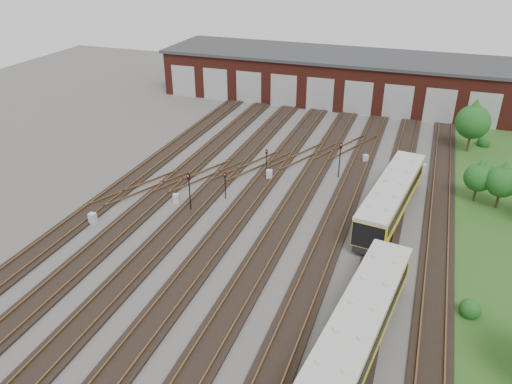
% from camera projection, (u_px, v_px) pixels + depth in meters
% --- Properties ---
extents(ground, '(120.00, 120.00, 0.00)m').
position_uv_depth(ground, '(241.00, 247.00, 37.69)').
color(ground, '#4E4B48').
rests_on(ground, ground).
extents(track_network, '(30.40, 70.00, 0.33)m').
position_uv_depth(track_network, '(242.00, 242.00, 38.18)').
color(track_network, black).
rests_on(track_network, ground).
extents(maintenance_shed, '(51.00, 12.50, 6.35)m').
position_uv_depth(maintenance_shed, '(344.00, 77.00, 69.61)').
color(maintenance_shed, '#521D14').
rests_on(maintenance_shed, ground).
extents(grass_verge, '(8.00, 55.00, 0.05)m').
position_uv_depth(grass_verge, '(504.00, 226.00, 40.36)').
color(grass_verge, '#204D19').
rests_on(grass_verge, ground).
extents(metro_train, '(4.33, 46.04, 2.86)m').
position_uv_depth(metro_train, '(360.00, 326.00, 27.58)').
color(metro_train, black).
rests_on(metro_train, ground).
extents(signal_mast_0, '(0.26, 0.25, 3.52)m').
position_uv_depth(signal_mast_0, '(189.00, 188.00, 41.59)').
color(signal_mast_0, black).
rests_on(signal_mast_0, ground).
extents(signal_mast_1, '(0.26, 0.25, 2.60)m').
position_uv_depth(signal_mast_1, '(225.00, 182.00, 43.78)').
color(signal_mast_1, black).
rests_on(signal_mast_1, ground).
extents(signal_mast_2, '(0.24, 0.23, 2.46)m').
position_uv_depth(signal_mast_2, '(266.00, 158.00, 48.69)').
color(signal_mast_2, black).
rests_on(signal_mast_2, ground).
extents(signal_mast_3, '(0.29, 0.27, 3.56)m').
position_uv_depth(signal_mast_3, '(340.00, 156.00, 47.50)').
color(signal_mast_3, black).
rests_on(signal_mast_3, ground).
extents(relay_cabinet_0, '(0.58, 0.49, 0.95)m').
position_uv_depth(relay_cabinet_0, '(93.00, 219.00, 40.56)').
color(relay_cabinet_0, '#B1B3B6').
rests_on(relay_cabinet_0, ground).
extents(relay_cabinet_1, '(0.70, 0.64, 0.97)m').
position_uv_depth(relay_cabinet_1, '(269.00, 175.00, 47.90)').
color(relay_cabinet_1, '#B1B3B6').
rests_on(relay_cabinet_1, ground).
extents(relay_cabinet_2, '(0.61, 0.56, 0.86)m').
position_uv_depth(relay_cabinet_2, '(176.00, 199.00, 43.71)').
color(relay_cabinet_2, '#B1B3B6').
rests_on(relay_cabinet_2, ground).
extents(relay_cabinet_3, '(0.63, 0.57, 0.86)m').
position_uv_depth(relay_cabinet_3, '(365.00, 159.00, 51.43)').
color(relay_cabinet_3, '#B1B3B6').
rests_on(relay_cabinet_3, ground).
extents(relay_cabinet_4, '(0.79, 0.71, 1.14)m').
position_uv_depth(relay_cabinet_4, '(422.00, 170.00, 48.72)').
color(relay_cabinet_4, '#B1B3B6').
rests_on(relay_cabinet_4, ground).
extents(tree_0, '(3.59, 3.59, 5.94)m').
position_uv_depth(tree_0, '(474.00, 118.00, 52.44)').
color(tree_0, '#362B18').
rests_on(tree_0, ground).
extents(tree_1, '(2.69, 2.69, 4.46)m').
position_uv_depth(tree_1, '(503.00, 178.00, 41.76)').
color(tree_1, '#362B18').
rests_on(tree_1, ground).
extents(tree_3, '(2.48, 2.48, 4.10)m').
position_uv_depth(tree_3, '(479.00, 174.00, 42.97)').
color(tree_3, '#362B18').
rests_on(tree_3, ground).
extents(bush_0, '(1.32, 1.32, 1.32)m').
position_uv_depth(bush_0, '(471.00, 307.00, 30.71)').
color(bush_0, '#124012').
rests_on(bush_0, ground).
extents(bush_1, '(1.10, 1.10, 1.10)m').
position_uv_depth(bush_1, '(487.00, 166.00, 49.47)').
color(bush_1, '#124012').
rests_on(bush_1, ground).
extents(bush_2, '(1.44, 1.44, 1.44)m').
position_uv_depth(bush_2, '(484.00, 140.00, 55.26)').
color(bush_2, '#124012').
rests_on(bush_2, ground).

